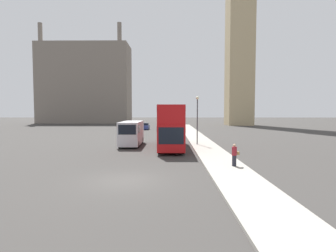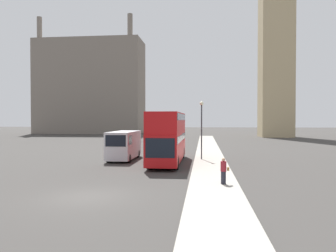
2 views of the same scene
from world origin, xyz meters
The scene contains 8 objects.
ground_plane centered at (0.00, 0.00, 0.00)m, with size 300.00×300.00×0.00m, color #383533.
sidewalk_strip centered at (6.47, 0.00, 0.07)m, with size 2.93×120.00×0.15m.
building_block_distant centered at (-26.13, 74.05, 13.10)m, with size 29.63×11.27×31.88m.
red_double_decker_bus centered at (2.66, 13.24, 2.53)m, with size 2.54×10.80×4.54m.
white_van centered at (-1.88, 15.11, 1.48)m, with size 2.20×6.22×2.77m.
pedestrian centered at (7.04, 3.29, 0.92)m, with size 0.50×0.34×1.54m.
street_lamp centered at (5.68, 15.21, 3.78)m, with size 0.36×0.36×5.49m.
parked_sedan centered at (-2.99, 41.86, 0.64)m, with size 1.85×4.60×1.40m.
Camera 2 is at (5.86, -16.08, 3.94)m, focal length 35.00 mm.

